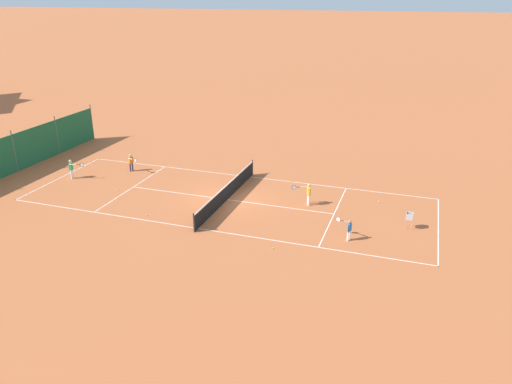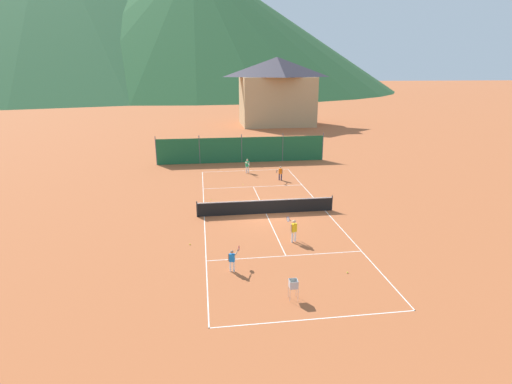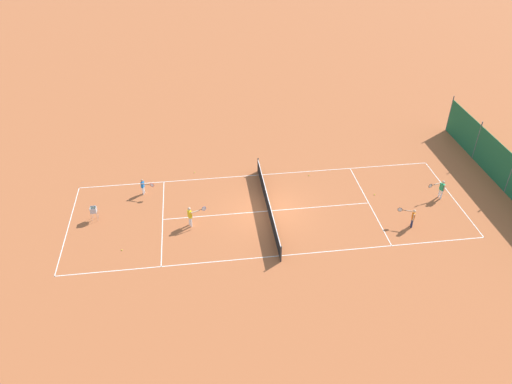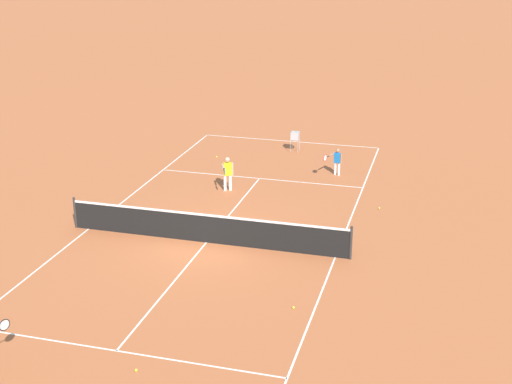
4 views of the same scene
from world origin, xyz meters
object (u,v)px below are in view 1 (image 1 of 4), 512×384
object	(u,v)px
player_far_baseline	(308,193)
tennis_ball_by_net_right	(379,202)
tennis_net	(227,192)
player_near_baseline	(348,228)
tennis_ball_service_box	(147,215)
player_far_service	(131,161)
tennis_ball_by_net_left	(118,190)
ball_hopper	(410,217)
player_near_service	(72,168)
tennis_ball_mid_court	(273,248)

from	to	relation	value
player_far_baseline	tennis_ball_by_net_right	bearing A→B (deg)	-66.03
tennis_net	tennis_ball_by_net_right	distance (m)	8.95
player_near_baseline	tennis_ball_service_box	distance (m)	11.01
player_far_service	tennis_ball_by_net_left	size ratio (longest dim) A/B	18.47
tennis_ball_by_net_left	ball_hopper	bearing A→B (deg)	-89.20
tennis_ball_service_box	ball_hopper	world-z (taller)	ball_hopper
tennis_ball_service_box	tennis_net	bearing A→B (deg)	-43.35
tennis_net	ball_hopper	size ratio (longest dim) A/B	10.31
player_near_baseline	tennis_ball_by_net_left	bearing A→B (deg)	81.97
tennis_ball_service_box	tennis_ball_by_net_right	distance (m)	13.40
player_near_service	tennis_ball_by_net_right	size ratio (longest dim) A/B	19.57
tennis_ball_by_net_left	player_far_baseline	bearing A→B (deg)	-82.36
player_near_service	player_far_service	distance (m)	3.85
player_far_service	tennis_ball_by_net_left	xyz separation A→B (m)	(-3.36, -1.05, -0.68)
player_far_baseline	tennis_ball_by_net_left	bearing A→B (deg)	97.64
player_near_service	player_far_service	bearing A→B (deg)	-49.16
tennis_ball_by_net_left	tennis_ball_service_box	bearing A→B (deg)	-126.98
player_far_baseline	player_far_service	distance (m)	12.92
tennis_ball_service_box	tennis_ball_by_net_right	world-z (taller)	same
tennis_ball_by_net_right	player_near_service	bearing A→B (deg)	97.15
player_near_service	tennis_ball_mid_court	distance (m)	16.15
player_far_baseline	player_far_service	size ratio (longest dim) A/B	1.08
player_far_baseline	tennis_ball_by_net_right	world-z (taller)	player_far_baseline
tennis_net	tennis_ball_by_net_right	xyz separation A→B (m)	(2.51, -8.58, -0.47)
player_near_baseline	player_near_service	world-z (taller)	player_near_service
player_far_baseline	tennis_ball_by_net_left	xyz separation A→B (m)	(-1.58, 11.74, -0.73)
player_near_service	tennis_ball_mid_court	bearing A→B (deg)	-108.04
tennis_net	tennis_ball_by_net_right	size ratio (longest dim) A/B	139.09
tennis_ball_service_box	tennis_ball_by_net_left	xyz separation A→B (m)	(2.77, 3.68, 0.00)
player_near_baseline	tennis_ball_service_box	world-z (taller)	player_near_baseline
tennis_net	tennis_ball_by_net_left	distance (m)	7.10
tennis_ball_by_net_left	player_far_service	bearing A→B (deg)	17.42
player_near_baseline	tennis_ball_mid_court	xyz separation A→B (m)	(-2.09, 3.27, -0.62)
player_far_service	ball_hopper	world-z (taller)	player_far_service
ball_hopper	tennis_ball_by_net_left	bearing A→B (deg)	90.80
tennis_ball_service_box	ball_hopper	distance (m)	14.11
player_far_service	tennis_ball_by_net_right	world-z (taller)	player_far_service
tennis_net	player_near_baseline	size ratio (longest dim) A/B	8.32
player_far_baseline	tennis_ball_service_box	xyz separation A→B (m)	(-4.35, 8.06, -0.73)
tennis_net	player_far_service	xyz separation A→B (m)	(2.57, 8.10, 0.21)
tennis_net	player_near_service	bearing A→B (deg)	89.72
player_near_baseline	tennis_ball_service_box	xyz separation A→B (m)	(-0.70, 10.97, -0.62)
player_near_baseline	tennis_ball_by_net_right	bearing A→B (deg)	-10.34
tennis_ball_by_net_right	tennis_ball_by_net_left	bearing A→B (deg)	101.94
tennis_ball_by_net_right	tennis_ball_mid_court	bearing A→B (deg)	150.33
tennis_ball_mid_court	ball_hopper	world-z (taller)	ball_hopper
tennis_ball_by_net_left	player_near_baseline	bearing A→B (deg)	-98.03
player_far_baseline	tennis_ball_by_net_left	distance (m)	11.87
player_near_baseline	tennis_ball_by_net_right	xyz separation A→B (m)	(5.37, -0.98, -0.62)
player_near_service	tennis_ball_service_box	distance (m)	8.49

